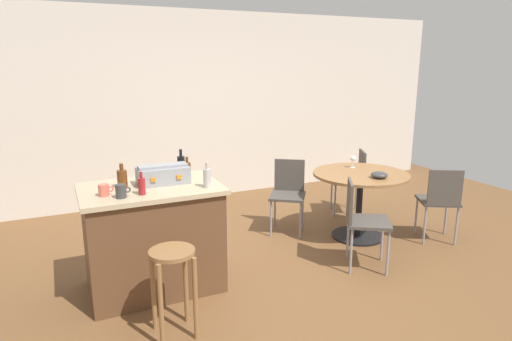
% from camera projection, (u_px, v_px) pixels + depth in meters
% --- Properties ---
extents(ground_plane, '(8.80, 8.80, 0.00)m').
position_uv_depth(ground_plane, '(301.00, 267.00, 4.36)').
color(ground_plane, brown).
extents(back_wall, '(8.00, 0.10, 2.70)m').
position_uv_depth(back_wall, '(208.00, 106.00, 6.48)').
color(back_wall, beige).
rests_on(back_wall, ground_plane).
extents(kitchen_island, '(1.17, 0.80, 0.94)m').
position_uv_depth(kitchen_island, '(153.00, 237.00, 3.88)').
color(kitchen_island, brown).
rests_on(kitchen_island, ground_plane).
extents(wooden_stool, '(0.33, 0.33, 0.67)m').
position_uv_depth(wooden_stool, '(173.00, 274.00, 3.18)').
color(wooden_stool, olive).
rests_on(wooden_stool, ground_plane).
extents(dining_table, '(1.07, 1.07, 0.77)m').
position_uv_depth(dining_table, '(360.00, 188.00, 4.99)').
color(dining_table, black).
rests_on(dining_table, ground_plane).
extents(folding_chair_near, '(0.54, 0.54, 0.85)m').
position_uv_depth(folding_chair_near, '(352.00, 177.00, 5.84)').
color(folding_chair_near, '#47423D').
rests_on(folding_chair_near, ground_plane).
extents(folding_chair_far, '(0.56, 0.56, 0.85)m').
position_uv_depth(folding_chair_far, '(288.00, 190.00, 5.22)').
color(folding_chair_far, '#47423D').
rests_on(folding_chair_far, ground_plane).
extents(folding_chair_left, '(0.55, 0.55, 0.87)m').
position_uv_depth(folding_chair_left, '(361.00, 217.00, 4.26)').
color(folding_chair_left, '#47423D').
rests_on(folding_chair_left, ground_plane).
extents(folding_chair_right, '(0.54, 0.54, 0.86)m').
position_uv_depth(folding_chair_right, '(440.00, 198.00, 4.88)').
color(folding_chair_right, '#47423D').
rests_on(folding_chair_right, ground_plane).
extents(toolbox, '(0.44, 0.23, 0.17)m').
position_uv_depth(toolbox, '(163.00, 175.00, 3.84)').
color(toolbox, gray).
rests_on(toolbox, kitchen_island).
extents(bottle_0, '(0.07, 0.07, 0.19)m').
position_uv_depth(bottle_0, '(187.00, 169.00, 4.06)').
color(bottle_0, '#603314').
rests_on(bottle_0, kitchen_island).
extents(bottle_1, '(0.06, 0.06, 0.19)m').
position_uv_depth(bottle_1, '(142.00, 186.00, 3.52)').
color(bottle_1, maroon).
rests_on(bottle_1, kitchen_island).
extents(bottle_2, '(0.07, 0.07, 0.22)m').
position_uv_depth(bottle_2, '(207.00, 178.00, 3.72)').
color(bottle_2, '#B7B2AD').
rests_on(bottle_2, kitchen_island).
extents(bottle_3, '(0.08, 0.08, 0.21)m').
position_uv_depth(bottle_3, '(122.00, 178.00, 3.71)').
color(bottle_3, '#603314').
rests_on(bottle_3, kitchen_island).
extents(bottle_4, '(0.07, 0.07, 0.25)m').
position_uv_depth(bottle_4, '(181.00, 165.00, 4.15)').
color(bottle_4, black).
rests_on(bottle_4, kitchen_island).
extents(cup_0, '(0.12, 0.08, 0.09)m').
position_uv_depth(cup_0, '(104.00, 190.00, 3.49)').
color(cup_0, '#DB6651').
rests_on(cup_0, kitchen_island).
extents(cup_1, '(0.12, 0.08, 0.11)m').
position_uv_depth(cup_1, '(121.00, 191.00, 3.44)').
color(cup_1, '#383838').
rests_on(cup_1, kitchen_island).
extents(wine_glass, '(0.07, 0.07, 0.14)m').
position_uv_depth(wine_glass, '(353.00, 159.00, 5.18)').
color(wine_glass, silver).
rests_on(wine_glass, dining_table).
extents(serving_bowl, '(0.18, 0.18, 0.07)m').
position_uv_depth(serving_bowl, '(379.00, 175.00, 4.73)').
color(serving_bowl, '#383838').
rests_on(serving_bowl, dining_table).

